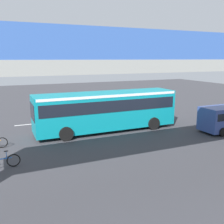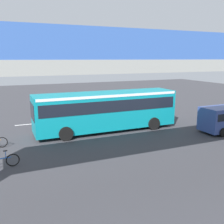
% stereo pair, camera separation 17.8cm
% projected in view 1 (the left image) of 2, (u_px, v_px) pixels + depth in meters
% --- Properties ---
extents(ground, '(80.00, 80.00, 0.00)m').
position_uv_depth(ground, '(103.00, 127.00, 21.98)').
color(ground, '#38383D').
extents(city_bus, '(11.54, 2.85, 3.15)m').
position_uv_depth(city_bus, '(107.00, 108.00, 20.48)').
color(city_bus, '#0C8493').
rests_on(city_bus, ground).
extents(bicycle_blue, '(1.77, 0.44, 0.96)m').
position_uv_depth(bicycle_blue, '(3.00, 162.00, 13.64)').
color(bicycle_blue, black).
rests_on(bicycle_blue, ground).
extents(lane_dash_leftmost, '(2.00, 0.20, 0.01)m').
position_uv_depth(lane_dash_leftmost, '(143.00, 113.00, 27.45)').
color(lane_dash_leftmost, silver).
rests_on(lane_dash_leftmost, ground).
extents(lane_dash_left, '(2.00, 0.20, 0.01)m').
position_uv_depth(lane_dash_left, '(108.00, 117.00, 25.88)').
color(lane_dash_left, silver).
rests_on(lane_dash_left, ground).
extents(lane_dash_centre, '(2.00, 0.20, 0.01)m').
position_uv_depth(lane_dash_centre, '(70.00, 120.00, 24.30)').
color(lane_dash_centre, silver).
rests_on(lane_dash_centre, ground).
extents(lane_dash_right, '(2.00, 0.20, 0.01)m').
position_uv_depth(lane_dash_right, '(26.00, 125.00, 22.72)').
color(lane_dash_right, silver).
rests_on(lane_dash_right, ground).
extents(pedestrian_overpass, '(24.95, 2.60, 6.86)m').
position_uv_depth(pedestrian_overpass, '(183.00, 75.00, 11.81)').
color(pedestrian_overpass, gray).
rests_on(pedestrian_overpass, ground).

